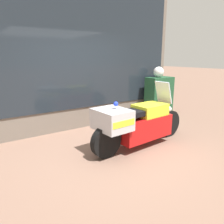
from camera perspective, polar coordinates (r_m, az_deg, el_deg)
The scene contains 6 objects.
ground_plane at distance 4.38m, azimuth 0.95°, elevation -10.64°, with size 60.00×60.00×0.00m, color #7A5B4C.
shop_building at distance 5.56m, azimuth -15.04°, elevation 15.47°, with size 6.33×0.55×3.99m.
window_display at distance 6.06m, azimuth -7.27°, elevation 0.95°, with size 5.00×0.30×1.89m.
paramedic_motorcycle at distance 4.49m, azimuth 6.42°, elevation -2.83°, with size 2.48×0.73×1.32m.
utility_cabinet at distance 6.85m, azimuth 12.14°, elevation 3.72°, with size 0.83×0.43×1.24m, color #1E4C2D.
white_helmet at distance 6.75m, azimuth 12.07°, elevation 10.20°, with size 0.31×0.31×0.31m, color white.
Camera 1 is at (-2.29, -3.24, 1.85)m, focal length 35.00 mm.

